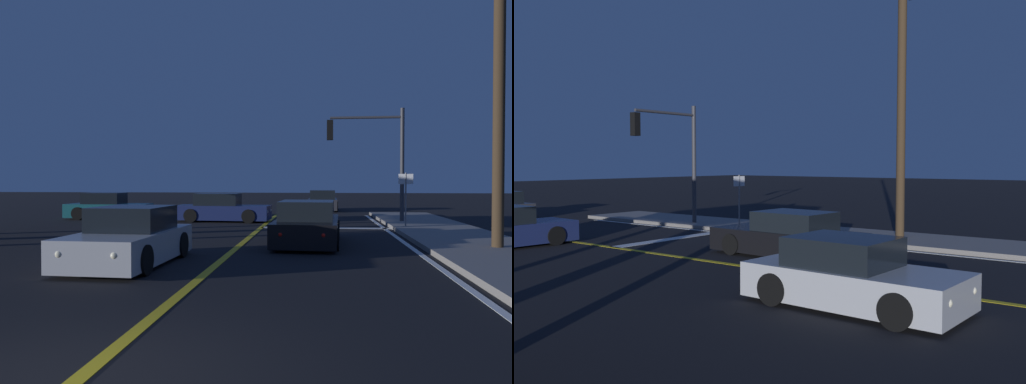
% 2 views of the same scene
% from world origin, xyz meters
% --- Properties ---
extents(sidewalk_right, '(3.20, 32.98, 0.15)m').
position_xyz_m(sidewalk_right, '(6.88, 9.16, 0.07)').
color(sidewalk_right, gray).
rests_on(sidewalk_right, ground).
extents(lane_line_center, '(0.20, 31.15, 0.01)m').
position_xyz_m(lane_line_center, '(0.00, 9.16, 0.01)').
color(lane_line_center, gold).
rests_on(lane_line_center, ground).
extents(lane_line_edge_right, '(0.16, 31.15, 0.01)m').
position_xyz_m(lane_line_edge_right, '(5.03, 9.16, 0.01)').
color(lane_line_edge_right, white).
rests_on(lane_line_edge_right, ground).
extents(stop_bar, '(5.28, 0.50, 0.01)m').
position_xyz_m(stop_bar, '(2.64, 16.82, 0.01)').
color(stop_bar, white).
rests_on(stop_bar, ground).
extents(car_far_approaching_silver, '(2.04, 4.29, 1.34)m').
position_xyz_m(car_far_approaching_silver, '(-2.03, 6.98, 0.58)').
color(car_far_approaching_silver, '#B2B5BA').
rests_on(car_far_approaching_silver, ground).
extents(car_mid_block_black, '(2.10, 4.74, 1.34)m').
position_xyz_m(car_mid_block_black, '(2.01, 11.26, 0.58)').
color(car_mid_block_black, black).
rests_on(car_mid_block_black, ground).
extents(traffic_signal_near_right, '(3.43, 0.28, 5.20)m').
position_xyz_m(traffic_signal_near_right, '(4.81, 19.12, 3.45)').
color(traffic_signal_near_right, '#38383D').
rests_on(traffic_signal_near_right, ground).
extents(utility_pole_right, '(1.68, 0.31, 10.04)m').
position_xyz_m(utility_pole_right, '(7.18, 10.06, 5.20)').
color(utility_pole_right, '#42301E').
rests_on(utility_pole_right, ground).
extents(street_sign_corner, '(0.56, 0.12, 2.27)m').
position_xyz_m(street_sign_corner, '(5.78, 16.32, 1.53)').
color(street_sign_corner, slate).
rests_on(street_sign_corner, ground).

